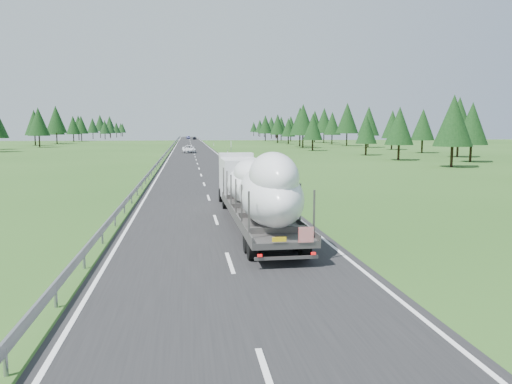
{
  "coord_description": "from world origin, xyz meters",
  "views": [
    {
      "loc": [
        -1.56,
        -18.28,
        5.04
      ],
      "look_at": [
        1.89,
        6.39,
        1.87
      ],
      "focal_mm": 35.0,
      "sensor_mm": 36.0,
      "label": 1
    }
  ],
  "objects": [
    {
      "name": "ground",
      "position": [
        0.0,
        0.0,
        0.0
      ],
      "size": [
        400.0,
        400.0,
        0.0
      ],
      "primitive_type": "plane",
      "color": "#254A18",
      "rests_on": "ground"
    },
    {
      "name": "tree_line_left",
      "position": [
        -43.83,
        138.31,
        7.04
      ],
      "size": [
        15.1,
        357.34,
        12.66
      ],
      "color": "black",
      "rests_on": "ground"
    },
    {
      "name": "marker_posts",
      "position": [
        6.5,
        155.0,
        0.54
      ],
      "size": [
        0.13,
        350.08,
        1.0
      ],
      "color": "silver",
      "rests_on": "ground"
    },
    {
      "name": "highway_sign",
      "position": [
        7.2,
        80.0,
        1.81
      ],
      "size": [
        0.08,
        0.9,
        2.6
      ],
      "color": "slate",
      "rests_on": "ground"
    },
    {
      "name": "distant_van",
      "position": [
        -1.02,
        87.67,
        0.77
      ],
      "size": [
        2.82,
        5.66,
        1.54
      ],
      "primitive_type": "imported",
      "rotation": [
        0.0,
        0.0,
        0.05
      ],
      "color": "white",
      "rests_on": "ground"
    },
    {
      "name": "distant_car_dark",
      "position": [
        2.29,
        214.29,
        0.7
      ],
      "size": [
        1.73,
        4.13,
        1.4
      ],
      "primitive_type": "imported",
      "rotation": [
        0.0,
        0.0,
        0.02
      ],
      "color": "black",
      "rests_on": "ground"
    },
    {
      "name": "road_surface",
      "position": [
        0.0,
        100.0,
        0.01
      ],
      "size": [
        10.0,
        400.0,
        0.02
      ],
      "primitive_type": "cube",
      "color": "black",
      "rests_on": "ground"
    },
    {
      "name": "guardrail",
      "position": [
        -5.3,
        99.94,
        0.6
      ],
      "size": [
        0.1,
        400.0,
        0.76
      ],
      "color": "slate",
      "rests_on": "ground"
    },
    {
      "name": "tree_line_right",
      "position": [
        40.78,
        121.73,
        6.72
      ],
      "size": [
        26.4,
        358.09,
        12.62
      ],
      "color": "black",
      "rests_on": "ground"
    },
    {
      "name": "distant_car_blue",
      "position": [
        -0.61,
        231.72,
        0.73
      ],
      "size": [
        1.94,
        4.56,
        1.46
      ],
      "primitive_type": "imported",
      "rotation": [
        0.0,
        0.0,
        0.09
      ],
      "color": "#16193F",
      "rests_on": "ground"
    },
    {
      "name": "boat_truck",
      "position": [
        1.89,
        6.86,
        2.11
      ],
      "size": [
        2.66,
        18.09,
        4.11
      ],
      "color": "silver",
      "rests_on": "ground"
    }
  ]
}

